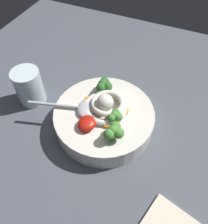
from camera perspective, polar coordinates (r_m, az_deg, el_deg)
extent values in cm
cube|color=#474C56|center=(63.57, -1.86, -1.80)|extent=(107.12, 107.12, 3.31)
cylinder|color=silver|center=(58.04, 0.00, -1.72)|extent=(25.38, 25.38, 5.58)
cylinder|color=gold|center=(57.86, 0.00, -1.59)|extent=(22.34, 22.34, 5.13)
torus|color=silver|center=(55.73, 0.25, 1.10)|extent=(11.03, 11.03, 1.52)
torus|color=silver|center=(55.11, 1.01, 2.28)|extent=(11.81, 11.81, 1.37)
sphere|color=silver|center=(54.23, 0.26, 2.44)|extent=(4.28, 4.28, 4.28)
ellipsoid|color=#B7B7BC|center=(55.77, -4.53, 0.99)|extent=(6.98, 5.89, 1.60)
cylinder|color=#B7B7BC|center=(57.47, -11.89, 1.74)|extent=(4.91, 14.64, 0.80)
ellipsoid|color=#B2190F|center=(52.59, -4.38, -2.87)|extent=(4.73, 4.26, 2.13)
cylinder|color=#7A9E60|center=(51.00, 2.26, -6.00)|extent=(1.30, 1.30, 1.39)
sphere|color=#478938|center=(49.35, 2.33, -4.77)|extent=(2.55, 2.55, 2.55)
sphere|color=#478938|center=(50.22, 2.87, -3.81)|extent=(2.55, 2.55, 2.55)
sphere|color=#478938|center=(48.94, 1.31, -5.70)|extent=(2.55, 2.55, 2.55)
sphere|color=#478938|center=(49.28, 3.70, -5.38)|extent=(2.55, 2.55, 2.55)
cylinder|color=#7A9E60|center=(60.05, -0.20, 5.72)|extent=(1.28, 1.28, 1.37)
sphere|color=#2D6628|center=(58.68, -0.21, 7.04)|extent=(2.51, 2.51, 2.51)
sphere|color=#2D6628|center=(59.67, 0.29, 7.66)|extent=(2.51, 2.51, 2.51)
sphere|color=#2D6628|center=(58.16, -1.08, 6.37)|extent=(2.51, 2.51, 2.51)
sphere|color=#2D6628|center=(58.46, 0.93, 6.57)|extent=(2.51, 2.51, 2.51)
cylinder|color=#7A9E60|center=(53.81, 2.60, -1.85)|extent=(1.04, 1.04, 1.11)
sphere|color=#478938|center=(52.56, 2.66, -0.82)|extent=(2.04, 2.04, 2.04)
sphere|color=#478938|center=(53.31, 3.06, -0.15)|extent=(2.04, 2.04, 2.04)
sphere|color=#478938|center=(52.18, 1.89, -1.49)|extent=(2.04, 2.04, 2.04)
sphere|color=#478938|center=(52.48, 3.68, -1.27)|extent=(2.04, 2.04, 2.04)
cylinder|color=orange|center=(56.17, 5.00, 0.48)|extent=(2.75, 2.75, 0.42)
cylinder|color=orange|center=(57.97, -4.07, 2.97)|extent=(2.22, 2.22, 0.77)
cylinder|color=orange|center=(53.11, 0.72, -3.10)|extent=(2.12, 2.12, 0.80)
cylinder|color=silver|center=(65.82, -18.56, 6.16)|extent=(7.63, 7.63, 10.32)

